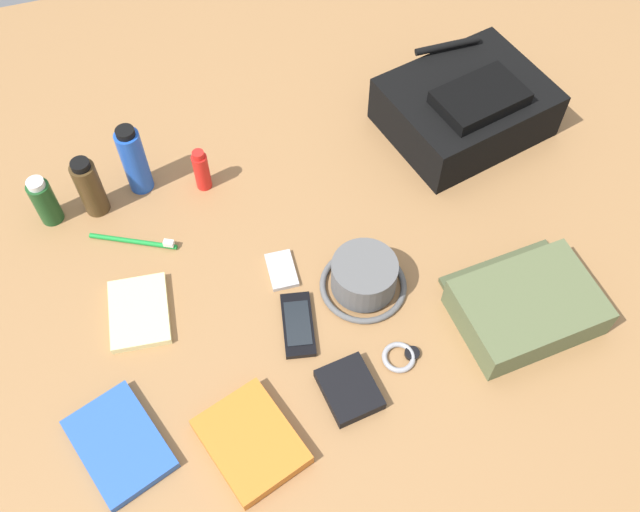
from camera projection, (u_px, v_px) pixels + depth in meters
ground_plane at (320, 270)px, 1.43m from camera, size 2.64×2.02×0.02m
backpack at (466, 107)px, 1.58m from camera, size 0.39×0.34×0.14m
toiletry_pouch at (526, 306)px, 1.34m from camera, size 0.27×0.24×0.07m
bucket_hat at (364, 278)px, 1.37m from camera, size 0.17×0.17×0.08m
shampoo_bottle at (45, 201)px, 1.44m from camera, size 0.05×0.05×0.12m
cologne_bottle at (90, 187)px, 1.44m from camera, size 0.05×0.05×0.14m
deodorant_spray at (134, 160)px, 1.47m from camera, size 0.05×0.05×0.17m
sunscreen_spray at (201, 170)px, 1.49m from camera, size 0.03×0.03×0.10m
paperback_novel at (119, 444)px, 1.22m from camera, size 0.18×0.22×0.02m
travel_guidebook at (251, 442)px, 1.22m from camera, size 0.19×0.21×0.03m
cell_phone at (298, 325)px, 1.34m from camera, size 0.08×0.14×0.01m
media_player at (282, 270)px, 1.41m from camera, size 0.06×0.09×0.01m
wristwatch at (401, 357)px, 1.31m from camera, size 0.07×0.06×0.01m
toothbrush at (138, 242)px, 1.45m from camera, size 0.17×0.09×0.02m
wallet at (349, 389)px, 1.27m from camera, size 0.10×0.12×0.02m
notepad at (139, 311)px, 1.36m from camera, size 0.12×0.16×0.02m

